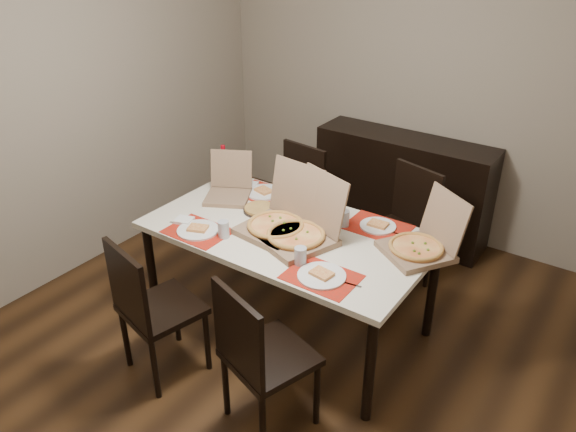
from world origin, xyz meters
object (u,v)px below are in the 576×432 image
Objects in this scene: chair_far_left at (294,198)px; sideboard at (402,187)px; dip_bowl at (308,216)px; chair_near_left at (150,306)px; soda_bottle at (224,167)px; dining_table at (288,239)px; chair_far_right at (404,223)px; pizza_box_center at (300,232)px; chair_near_right at (258,354)px.

sideboard is at bearing 54.58° from chair_far_left.
chair_near_left is at bearing -111.37° from dip_bowl.
dip_bowl is (-0.06, -1.40, 0.31)m from sideboard.
chair_far_left is 3.11× the size of soda_bottle.
chair_far_left is at bearing 58.08° from soda_bottle.
chair_near_left is 8.75× the size of dip_bowl.
chair_far_right is (0.41, 0.91, -0.17)m from dining_table.
chair_near_left is 1.00× the size of chair_far_right.
sideboard is 1.72m from pizza_box_center.
chair_far_right is 3.11× the size of soda_bottle.
pizza_box_center reaches higher than chair_near_left.
dining_table is 3.25× the size of pizza_box_center.
soda_bottle reaches higher than chair_far_right.
chair_far_right is (0.80, 1.76, 0.00)m from chair_near_left.
dip_bowl reaches higher than dining_table.
chair_near_right and chair_far_left have the same top height.
pizza_box_center reaches higher than chair_near_right.
sideboard is 2.44m from chair_near_right.
chair_near_left is 1.16m from dip_bowl.
chair_near_right is at bearing -61.75° from chair_far_left.
soda_bottle is at bearing 109.06° from chair_near_left.
dip_bowl is at bearing -49.36° from chair_far_left.
chair_far_left is 0.83m from dip_bowl.
chair_far_right is at bearing 26.37° from soda_bottle.
soda_bottle reaches higher than sideboard.
chair_near_left is at bearing -70.94° from soda_bottle.
chair_near_right is at bearing -43.97° from soda_bottle.
dining_table is 0.95m from chair_near_left.
pizza_box_center is at bearing -54.06° from chair_far_left.
chair_far_right is 1.68× the size of pizza_box_center.
chair_far_left is at bearing 93.46° from chair_near_left.
chair_far_left is (-0.87, 1.62, 0.00)m from chair_near_right.
dining_table is 0.22m from dip_bowl.
chair_far_left is 1.00× the size of chair_far_right.
chair_near_right is 8.75× the size of dip_bowl.
sideboard is at bearing 87.51° from dip_bowl.
chair_far_right reaches higher than dip_bowl.
dip_bowl is at bearing 68.63° from chair_near_left.
chair_far_right is at bearing -64.63° from sideboard.
dining_table is at bearing -92.91° from sideboard.
pizza_box_center reaches higher than dining_table.
dining_table is at bearing -114.23° from chair_far_right.
chair_far_left reaches higher than dip_bowl.
sideboard is at bearing 79.09° from chair_near_left.
dining_table is at bearing 114.83° from chair_near_right.
chair_near_right is (0.38, -0.81, -0.17)m from dining_table.
chair_near_left is 1.00× the size of chair_far_left.
chair_near_right is at bearing -83.06° from sideboard.
soda_bottle reaches higher than dining_table.
chair_far_left reaches higher than dining_table.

